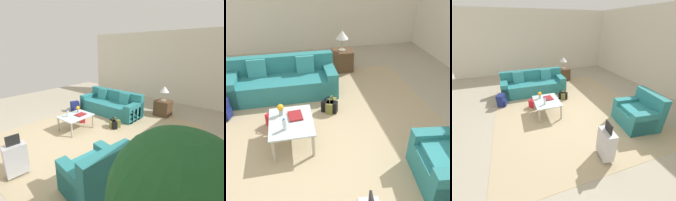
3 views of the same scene
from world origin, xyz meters
TOP-DOWN VIEW (x-y plane):
  - ground_plane at (0.00, 0.00)m, footprint 12.00×12.00m
  - wall_left at (-5.06, 0.00)m, footprint 0.12×8.00m
  - area_rug at (-0.60, 0.20)m, footprint 5.20×4.40m
  - couch at (-2.19, -0.60)m, footprint 0.90×2.35m
  - coffee_table at (-0.40, -0.50)m, footprint 0.90×0.72m
  - water_bottle at (-0.20, -0.60)m, footprint 0.06×0.06m
  - coffee_table_book at (-0.52, -0.42)m, footprint 0.32×0.25m
  - flower_vase at (-0.62, -0.65)m, footprint 0.11×0.11m
  - side_table at (-3.20, 1.00)m, footprint 0.53×0.53m
  - table_lamp at (-3.20, 1.00)m, footprint 0.33×0.33m
  - handbag_black at (-1.21, 0.29)m, footprint 0.27×0.35m
  - handbag_red at (-0.94, -0.81)m, footprint 0.32×0.33m
  - handbag_olive at (-1.24, 0.33)m, footprint 0.35×0.28m

SIDE VIEW (x-z plane):
  - ground_plane at x=0.00m, z-range 0.00..0.00m
  - area_rug at x=-0.60m, z-range 0.00..0.01m
  - handbag_black at x=-1.21m, z-range -0.05..0.31m
  - handbag_red at x=-0.94m, z-range -0.05..0.31m
  - handbag_olive at x=-1.24m, z-range -0.05..0.31m
  - side_table at x=-3.20m, z-range 0.00..0.56m
  - couch at x=-2.19m, z-range -0.12..0.71m
  - coffee_table at x=-0.40m, z-range 0.17..0.62m
  - coffee_table_book at x=-0.52m, z-range 0.45..0.48m
  - water_bottle at x=-0.20m, z-range 0.44..0.65m
  - flower_vase at x=-0.62m, z-range 0.47..0.68m
  - table_lamp at x=-3.20m, z-range 0.70..1.22m
  - wall_left at x=-5.06m, z-range 0.00..3.10m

